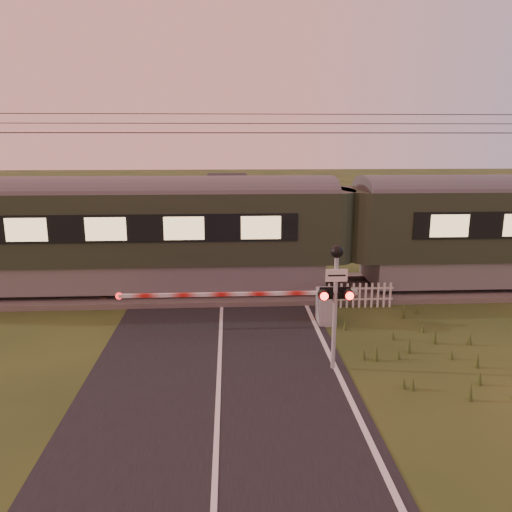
{
  "coord_description": "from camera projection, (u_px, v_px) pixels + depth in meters",
  "views": [
    {
      "loc": [
        0.28,
        -10.47,
        5.3
      ],
      "look_at": [
        1.02,
        3.2,
        2.08
      ],
      "focal_mm": 35.0,
      "sensor_mm": 36.0,
      "label": 1
    }
  ],
  "objects": [
    {
      "name": "crossing_signal",
      "position": [
        336.0,
        285.0,
        11.34
      ],
      "size": [
        0.76,
        0.33,
        2.98
      ],
      "color": "gray",
      "rests_on": "ground"
    },
    {
      "name": "track_bed",
      "position": [
        222.0,
        290.0,
        17.68
      ],
      "size": [
        140.0,
        3.4,
        0.39
      ],
      "color": "#47423D",
      "rests_on": "ground"
    },
    {
      "name": "road",
      "position": [
        220.0,
        382.0,
        11.15
      ],
      "size": [
        6.0,
        140.0,
        0.03
      ],
      "color": "black",
      "rests_on": "ground"
    },
    {
      "name": "boom_gate",
      "position": [
        313.0,
        304.0,
        14.63
      ],
      "size": [
        7.0,
        0.77,
        1.02
      ],
      "color": "gray",
      "rests_on": "ground"
    },
    {
      "name": "train",
      "position": [
        346.0,
        231.0,
        17.43
      ],
      "size": [
        40.44,
        2.79,
        3.76
      ],
      "color": "slate",
      "rests_on": "ground"
    },
    {
      "name": "picket_fence",
      "position": [
        359.0,
        295.0,
        15.99
      ],
      "size": [
        2.2,
        0.07,
        0.82
      ],
      "color": "silver",
      "rests_on": "ground"
    },
    {
      "name": "ground",
      "position": [
        219.0,
        377.0,
        11.38
      ],
      "size": [
        160.0,
        160.0,
        0.0
      ],
      "primitive_type": "plane",
      "color": "#243815",
      "rests_on": "ground"
    },
    {
      "name": "overhead_wires",
      "position": [
        220.0,
        126.0,
        16.39
      ],
      "size": [
        120.0,
        0.62,
        0.62
      ],
      "color": "black",
      "rests_on": "ground"
    }
  ]
}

